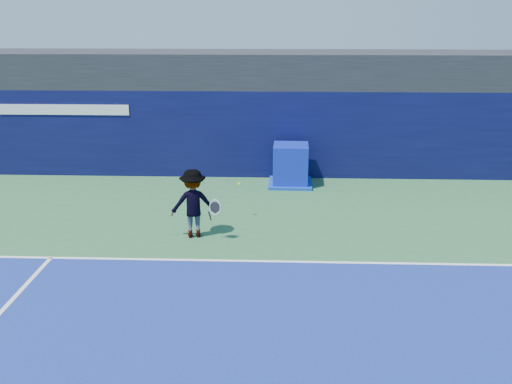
# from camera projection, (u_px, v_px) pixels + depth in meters

# --- Properties ---
(ground) EXTENTS (80.00, 80.00, 0.00)m
(ground) POSITION_uv_depth(u_px,v_px,m) (257.00, 330.00, 10.44)
(ground) COLOR #2C6337
(ground) RESTS_ON ground
(baseline) EXTENTS (24.00, 0.10, 0.01)m
(baseline) POSITION_uv_depth(u_px,v_px,m) (262.00, 261.00, 13.29)
(baseline) COLOR white
(baseline) RESTS_ON ground
(stadium_band) EXTENTS (36.00, 3.00, 1.20)m
(stadium_band) POSITION_uv_depth(u_px,v_px,m) (269.00, 69.00, 20.29)
(stadium_band) COLOR black
(stadium_band) RESTS_ON back_wall_assembly
(back_wall_assembly) EXTENTS (36.00, 1.03, 3.00)m
(back_wall_assembly) POSITION_uv_depth(u_px,v_px,m) (268.00, 133.00, 19.98)
(back_wall_assembly) COLOR #0A0C37
(back_wall_assembly) RESTS_ON ground
(equipment_cart) EXTENTS (1.47, 1.47, 1.37)m
(equipment_cart) POSITION_uv_depth(u_px,v_px,m) (291.00, 167.00, 18.99)
(equipment_cart) COLOR #0B1BA5
(equipment_cart) RESTS_ON ground
(tennis_player) EXTENTS (1.38, 0.85, 1.79)m
(tennis_player) POSITION_uv_depth(u_px,v_px,m) (193.00, 203.00, 14.53)
(tennis_player) COLOR white
(tennis_player) RESTS_ON ground
(tennis_ball) EXTENTS (0.07, 0.07, 0.07)m
(tennis_ball) POSITION_uv_depth(u_px,v_px,m) (239.00, 184.00, 15.74)
(tennis_ball) COLOR #C3E919
(tennis_ball) RESTS_ON ground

